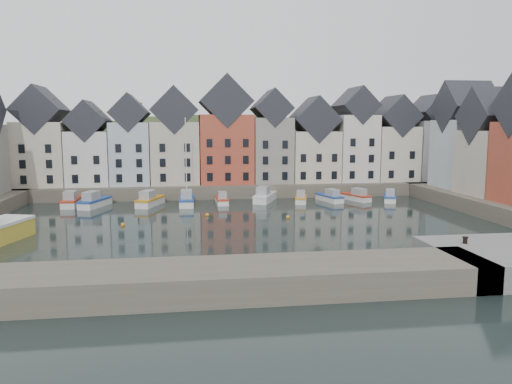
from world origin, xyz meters
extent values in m
plane|color=black|center=(0.00, 0.00, 0.00)|extent=(260.00, 260.00, 0.00)
cube|color=brown|center=(0.00, 30.00, 1.00)|extent=(90.00, 16.00, 2.00)
cube|color=brown|center=(-10.00, -22.00, 1.00)|extent=(50.00, 6.00, 2.00)
ellipsoid|color=#2B361B|center=(0.00, 56.00, -18.00)|extent=(153.60, 70.40, 64.00)
sphere|color=black|center=(-13.94, 50.93, 8.70)|extent=(5.77, 5.77, 5.77)
sphere|color=black|center=(24.86, 60.75, 8.12)|extent=(5.27, 5.27, 5.27)
sphere|color=black|center=(31.82, 54.20, 7.88)|extent=(5.07, 5.07, 5.07)
sphere|color=black|center=(14.28, 55.19, 7.82)|extent=(5.01, 5.01, 5.01)
sphere|color=black|center=(-37.67, 56.61, 6.57)|extent=(3.94, 3.94, 3.94)
sphere|color=black|center=(28.33, 60.25, 8.05)|extent=(5.21, 5.21, 5.21)
sphere|color=black|center=(1.99, 58.64, 8.32)|extent=(5.45, 5.45, 5.45)
sphere|color=black|center=(37.80, 48.31, 7.21)|extent=(4.49, 4.49, 4.49)
cube|color=beige|center=(-29.17, 28.00, 7.04)|extent=(7.67, 8.00, 10.07)
cube|color=black|center=(-29.17, 28.00, 13.97)|extent=(7.67, 8.16, 7.67)
cube|color=silver|center=(-21.90, 28.00, 6.30)|extent=(6.56, 8.00, 8.61)
cube|color=black|center=(-21.90, 28.00, 12.23)|extent=(6.56, 8.16, 6.56)
cube|color=silver|center=(-15.37, 28.00, 7.01)|extent=(6.20, 8.00, 10.02)
cube|color=black|center=(-15.37, 28.00, 13.55)|extent=(6.20, 8.16, 6.20)
cube|color=#BFB2A1|center=(-8.27, 28.00, 7.04)|extent=(7.70, 8.00, 10.08)
cube|color=black|center=(-8.27, 28.00, 13.98)|extent=(7.70, 8.16, 7.70)
cube|color=#AB4531|center=(0.07, 28.00, 7.64)|extent=(8.69, 8.00, 11.28)
cube|color=black|center=(0.07, 28.00, 15.43)|extent=(8.69, 8.16, 8.69)
cube|color=gray|center=(7.78, 28.00, 7.39)|extent=(6.43, 8.00, 10.78)
cube|color=black|center=(7.78, 28.00, 14.37)|extent=(6.43, 8.16, 6.43)
cube|color=beige|center=(15.08, 28.00, 6.28)|extent=(7.88, 8.00, 8.56)
cube|color=black|center=(15.08, 28.00, 12.51)|extent=(7.88, 8.16, 7.88)
cube|color=silver|center=(22.42, 28.00, 7.64)|extent=(6.50, 8.00, 11.27)
cube|color=black|center=(22.42, 28.00, 14.88)|extent=(6.50, 8.16, 6.50)
cube|color=beige|center=(29.43, 28.00, 6.66)|extent=(7.23, 8.00, 9.32)
cube|color=black|center=(29.43, 28.00, 13.11)|extent=(7.23, 8.16, 7.23)
cube|color=silver|center=(36.28, 28.00, 7.16)|extent=(6.18, 8.00, 10.32)
cube|color=black|center=(36.28, 28.00, 13.85)|extent=(6.18, 8.16, 6.18)
cube|color=silver|center=(36.00, 16.26, 7.19)|extent=(7.47, 8.00, 10.38)
cube|color=black|center=(36.00, 16.26, 14.36)|extent=(7.62, 8.00, 8.00)
cube|color=#BFB2A1|center=(36.00, 8.26, 6.44)|extent=(8.14, 8.00, 8.89)
cube|color=black|center=(36.00, 8.26, 12.87)|extent=(8.30, 8.00, 8.00)
sphere|color=orange|center=(-4.00, 8.00, 0.15)|extent=(0.50, 0.50, 0.50)
sphere|color=orange|center=(6.00, 5.00, 0.15)|extent=(0.50, 0.50, 0.50)
sphere|color=orange|center=(-14.00, 3.00, 0.15)|extent=(0.50, 0.50, 0.50)
cube|color=silver|center=(-23.02, 18.79, 0.38)|extent=(1.98, 6.47, 1.18)
cube|color=#B42F19|center=(-23.02, 18.79, 1.02)|extent=(2.08, 6.60, 0.27)
cube|color=gray|center=(-23.01, 17.82, 1.67)|extent=(1.52, 2.59, 1.29)
cube|color=silver|center=(-19.60, 17.58, 0.38)|extent=(3.94, 6.88, 1.21)
cube|color=#214397|center=(-19.60, 17.58, 1.04)|extent=(4.09, 7.04, 0.27)
cube|color=gray|center=(-19.91, 16.65, 1.70)|extent=(2.29, 2.99, 1.32)
cube|color=silver|center=(-11.81, 17.66, 0.38)|extent=(4.00, 6.84, 1.20)
cube|color=orange|center=(-11.81, 17.66, 1.04)|extent=(4.14, 7.00, 0.27)
cube|color=gray|center=(-12.13, 16.73, 1.69)|extent=(2.30, 2.98, 1.31)
cube|color=silver|center=(-6.57, 17.27, 0.39)|extent=(2.12, 6.67, 1.22)
cube|color=#214397|center=(-6.57, 17.27, 1.05)|extent=(2.24, 6.81, 0.28)
cube|color=gray|center=(-6.59, 16.28, 1.71)|extent=(1.60, 2.68, 1.33)
cylinder|color=silver|center=(-6.55, 17.93, 6.63)|extent=(0.15, 0.15, 12.16)
cube|color=silver|center=(-1.40, 17.97, 0.31)|extent=(1.67, 5.31, 0.97)
cube|color=#B42F19|center=(-1.40, 17.97, 0.84)|extent=(1.76, 5.42, 0.22)
cube|color=gray|center=(-1.39, 17.17, 1.37)|extent=(1.27, 2.13, 1.06)
cube|color=silver|center=(5.36, 19.15, 0.40)|extent=(4.60, 7.11, 1.26)
cube|color=silver|center=(5.36, 19.15, 1.08)|extent=(4.75, 7.28, 0.29)
cube|color=gray|center=(4.95, 18.21, 1.77)|extent=(2.55, 3.15, 1.37)
cube|color=silver|center=(10.60, 17.58, 0.31)|extent=(2.76, 5.47, 0.96)
cube|color=orange|center=(10.60, 17.58, 0.83)|extent=(2.87, 5.59, 0.22)
cube|color=gray|center=(10.41, 16.82, 1.35)|extent=(1.68, 2.33, 1.05)
cube|color=silver|center=(15.13, 17.82, 0.33)|extent=(3.08, 5.85, 1.03)
cube|color=#214397|center=(15.13, 17.82, 0.89)|extent=(3.20, 5.98, 0.23)
cube|color=gray|center=(15.34, 17.01, 1.45)|extent=(1.84, 2.50, 1.12)
cube|color=silver|center=(19.43, 18.23, 0.32)|extent=(3.62, 5.73, 1.01)
cube|color=#B42F19|center=(19.43, 18.23, 0.87)|extent=(3.75, 5.86, 0.23)
cube|color=gray|center=(19.74, 17.47, 1.42)|extent=(2.03, 2.53, 1.10)
cube|color=silver|center=(24.44, 16.76, 0.32)|extent=(3.56, 5.70, 1.00)
cube|color=#214397|center=(24.44, 16.76, 0.87)|extent=(3.69, 5.83, 0.23)
cube|color=gray|center=(24.13, 16.00, 1.42)|extent=(2.00, 2.51, 1.10)
cylinder|color=black|center=(16.07, -18.20, 2.25)|extent=(0.36, 0.36, 0.50)
cylinder|color=black|center=(16.07, -18.20, 2.52)|extent=(0.48, 0.48, 0.08)
camera|label=1|loc=(-6.64, -55.51, 11.74)|focal=35.00mm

